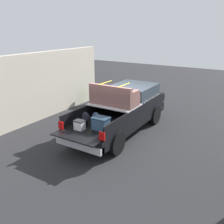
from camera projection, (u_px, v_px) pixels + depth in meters
ground_plane at (119, 132)px, 10.80m from camera, size 40.00×40.00×0.00m
pickup_truck at (124, 109)px, 10.78m from camera, size 6.05×2.06×2.23m
building_facade at (31, 88)px, 11.62m from camera, size 9.66×0.36×3.22m
trash_can at (94, 96)px, 14.55m from camera, size 0.60×0.60×0.98m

